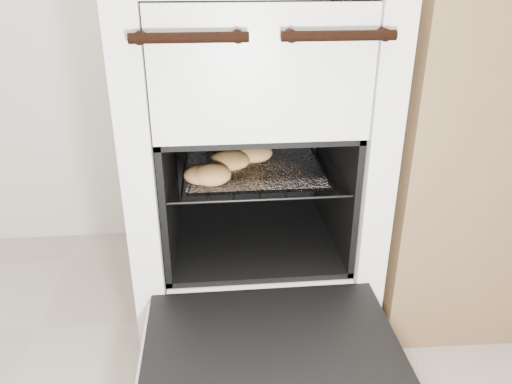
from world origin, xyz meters
The scene contains 5 objects.
stove centered at (-0.06, 1.17, 0.44)m, with size 0.59×0.66×0.91m.
oven_door centered at (-0.06, 0.67, 0.20)m, with size 0.53×0.41×0.04m.
oven_rack centered at (-0.06, 1.11, 0.43)m, with size 0.43×0.41×0.01m.
foil_sheet centered at (-0.06, 1.09, 0.44)m, with size 0.34×0.30×0.01m, color white.
baked_rolls centered at (-0.13, 1.07, 0.46)m, with size 0.26×0.33×0.05m.
Camera 1 is at (-0.17, -0.09, 0.92)m, focal length 35.00 mm.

